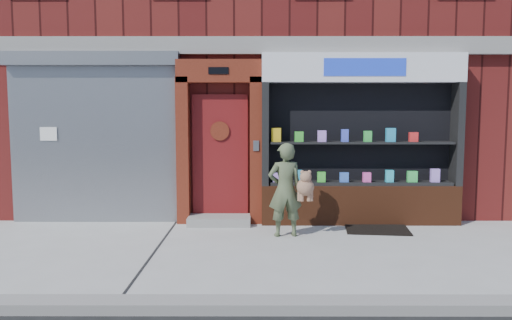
{
  "coord_description": "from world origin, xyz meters",
  "views": [
    {
      "loc": [
        -0.08,
        -6.99,
        2.01
      ],
      "look_at": [
        -0.1,
        1.0,
        1.22
      ],
      "focal_mm": 35.0,
      "sensor_mm": 36.0,
      "label": 1
    }
  ],
  "objects": [
    {
      "name": "woman",
      "position": [
        0.4,
        0.88,
        0.76
      ],
      "size": [
        0.75,
        0.44,
        1.5
      ],
      "color": "#4C593A",
      "rests_on": "ground"
    },
    {
      "name": "ground",
      "position": [
        0.0,
        0.0,
        0.0
      ],
      "size": [
        80.0,
        80.0,
        0.0
      ],
      "primitive_type": "plane",
      "color": "#9E9E99",
      "rests_on": "ground"
    },
    {
      "name": "red_door_bay",
      "position": [
        -0.75,
        1.86,
        1.46
      ],
      "size": [
        1.52,
        0.58,
        2.9
      ],
      "color": "#52190E",
      "rests_on": "ground"
    },
    {
      "name": "doormat",
      "position": [
        1.95,
        1.28,
        0.01
      ],
      "size": [
        1.12,
        0.84,
        0.03
      ],
      "primitive_type": "cube",
      "rotation": [
        0.0,
        0.0,
        -0.11
      ],
      "color": "black",
      "rests_on": "ground"
    },
    {
      "name": "pharmacy_bay",
      "position": [
        1.75,
        1.81,
        1.37
      ],
      "size": [
        3.5,
        0.41,
        3.0
      ],
      "color": "#582914",
      "rests_on": "ground"
    },
    {
      "name": "curb",
      "position": [
        0.0,
        -2.15,
        0.06
      ],
      "size": [
        60.0,
        0.3,
        0.12
      ],
      "primitive_type": "cube",
      "color": "gray",
      "rests_on": "ground"
    },
    {
      "name": "building",
      "position": [
        -0.0,
        5.99,
        4.0
      ],
      "size": [
        12.0,
        8.16,
        8.0
      ],
      "color": "#4B1211",
      "rests_on": "ground"
    },
    {
      "name": "shutter_bay",
      "position": [
        -3.0,
        1.93,
        1.72
      ],
      "size": [
        3.1,
        0.3,
        3.04
      ],
      "color": "gray",
      "rests_on": "ground"
    }
  ]
}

